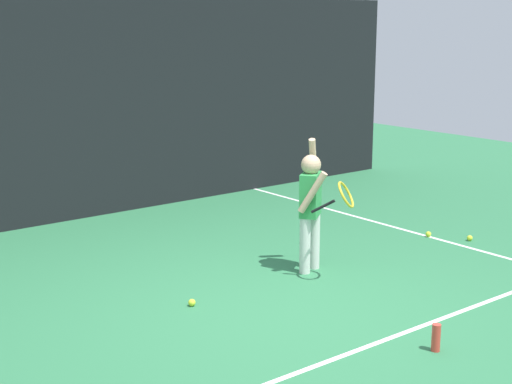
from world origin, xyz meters
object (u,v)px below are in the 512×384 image
at_px(tennis_player, 312,202).
at_px(tennis_ball_8, 428,234).
at_px(tennis_ball_6, 470,238).
at_px(water_bottle, 436,338).
at_px(tennis_ball_1, 192,303).

distance_m(tennis_player, tennis_ball_8, 2.06).
relative_size(tennis_player, tennis_ball_6, 20.46).
distance_m(water_bottle, tennis_ball_1, 2.19).
bearing_deg(tennis_ball_1, tennis_ball_8, 2.15).
bearing_deg(tennis_ball_6, tennis_ball_1, 175.69).
bearing_deg(tennis_ball_6, water_bottle, -148.31).
bearing_deg(tennis_ball_1, water_bottle, -64.02).
bearing_deg(tennis_player, water_bottle, -140.83).
bearing_deg(tennis_ball_1, tennis_player, 2.47).
distance_m(tennis_ball_1, tennis_ball_8, 3.45).
relative_size(water_bottle, tennis_ball_8, 3.33).
xyz_separation_m(tennis_player, tennis_ball_6, (2.19, -0.34, -0.69)).
height_order(tennis_ball_6, tennis_ball_8, same).
distance_m(tennis_player, tennis_ball_6, 2.32).
xyz_separation_m(tennis_player, tennis_ball_1, (-1.50, -0.06, -0.69)).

